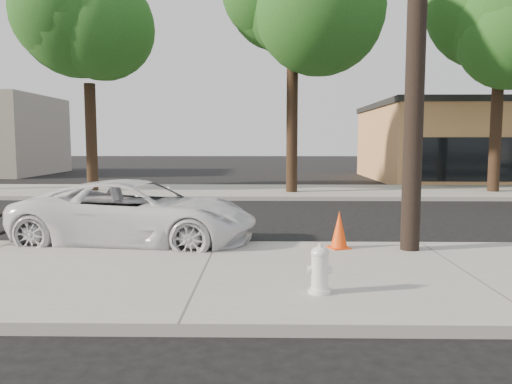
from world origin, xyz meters
TOP-DOWN VIEW (x-y plane):
  - ground at (0.00, 0.00)m, footprint 120.00×120.00m
  - near_sidewalk at (0.00, -4.30)m, footprint 90.00×4.40m
  - far_sidewalk at (0.00, 8.50)m, footprint 90.00×5.00m
  - curb_near at (0.00, -2.10)m, footprint 90.00×0.12m
  - tree_b at (-5.81, 8.06)m, footprint 4.34×4.20m
  - tree_c at (2.22, 7.64)m, footprint 4.96×4.80m
  - tree_d at (10.20, 7.95)m, footprint 4.50×4.35m
  - police_cruiser at (-1.64, -1.75)m, footprint 5.07×2.81m
  - fire_hydrant at (1.66, -5.35)m, footprint 0.32×0.30m
  - traffic_cone at (2.32, -2.59)m, footprint 0.46×0.46m

SIDE VIEW (x-z plane):
  - ground at x=0.00m, z-range 0.00..0.00m
  - near_sidewalk at x=0.00m, z-range 0.00..0.15m
  - far_sidewalk at x=0.00m, z-range 0.00..0.15m
  - curb_near at x=0.00m, z-range -0.01..0.15m
  - fire_hydrant at x=1.66m, z-range 0.14..0.75m
  - traffic_cone at x=2.32m, z-range 0.14..0.83m
  - police_cruiser at x=-1.64m, z-range 0.00..1.34m
  - tree_b at x=-5.81m, z-range 1.93..10.38m
  - tree_d at x=10.20m, z-range 1.99..10.74m
  - tree_c at x=2.22m, z-range 2.13..11.68m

